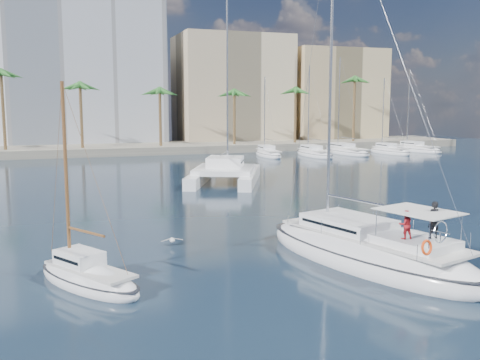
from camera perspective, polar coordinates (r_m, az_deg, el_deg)
name	(u,v)px	position (r m, az deg, el deg)	size (l,w,h in m)	color
ground	(253,250)	(28.19, 1.42, -7.47)	(160.00, 160.00, 0.00)	black
quay	(119,149)	(87.23, -12.83, 3.27)	(120.00, 14.00, 1.20)	gray
building_modern	(36,66)	(98.67, -20.96, 11.27)	(42.00, 16.00, 28.00)	white
building_beige	(232,91)	(100.54, -0.88, 9.44)	(20.00, 14.00, 20.00)	beige
building_tan_right	(333,97)	(106.73, 9.84, 8.70)	(18.00, 12.00, 18.00)	tan
palm_centre	(120,86)	(83.03, -12.73, 9.73)	(3.60, 3.60, 12.30)	brown
palm_right	(323,88)	(93.28, 8.81, 9.63)	(3.60, 3.60, 12.30)	brown
main_sloop	(367,252)	(26.47, 13.34, -7.46)	(7.43, 13.60, 19.25)	white
small_sloop	(88,277)	(23.61, -15.95, -9.96)	(4.93, 6.38, 9.02)	white
catamaran	(225,171)	(52.14, -1.60, 1.00)	(10.60, 13.57, 17.69)	white
seagull	(172,240)	(29.22, -7.26, -6.36)	(1.22, 0.52, 0.23)	silver
moored_yacht_a	(268,156)	(78.59, 3.03, 2.52)	(2.72, 9.35, 11.90)	white
moored_yacht_b	(314,156)	(79.49, 7.92, 2.52)	(3.14, 10.78, 13.72)	white
moored_yacht_c	(346,154)	(84.35, 11.24, 2.75)	(3.55, 12.21, 15.54)	white
moored_yacht_d	(389,154)	(86.17, 15.65, 2.72)	(2.72, 9.35, 11.90)	white
moored_yacht_e	(416,151)	(91.60, 18.29, 2.91)	(3.14, 10.78, 13.72)	white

